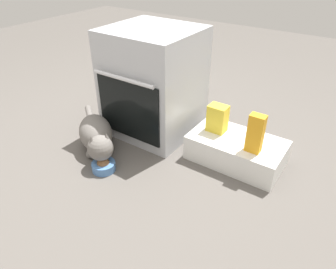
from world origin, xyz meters
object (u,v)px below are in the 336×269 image
Objects in this scene: cat at (97,135)px; snack_bag at (217,118)px; food_bowl at (104,166)px; juice_carton at (255,134)px; pantry_cabinet at (236,150)px; oven at (154,83)px.

cat is 0.81m from snack_bag.
juice_carton reaches higher than food_bowl.
pantry_cabinet is 2.46× the size of juice_carton.
oven is at bearing 177.06° from pantry_cabinet.
juice_carton is at bearing 56.82° from cat.
juice_carton reaches higher than cat.
oven is 5.07× the size of food_bowl.
oven reaches higher than cat.
food_bowl is at bearing -138.94° from pantry_cabinet.
juice_carton is at bearing -16.75° from snack_bag.
food_bowl is at bearing -86.05° from oven.
oven reaches higher than food_bowl.
snack_bag is (-0.16, 0.02, 0.17)m from pantry_cabinet.
cat is (-0.14, -0.46, -0.25)m from oven.
food_bowl is 0.83× the size of snack_bag.
food_bowl is 0.24× the size of cat.
juice_carton is at bearing 32.61° from food_bowl.
oven is 0.54m from cat.
oven is 0.69m from food_bowl.
juice_carton is at bearing -7.32° from oven.
oven is at bearing 93.95° from food_bowl.
food_bowl is at bearing -129.99° from snack_bag.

